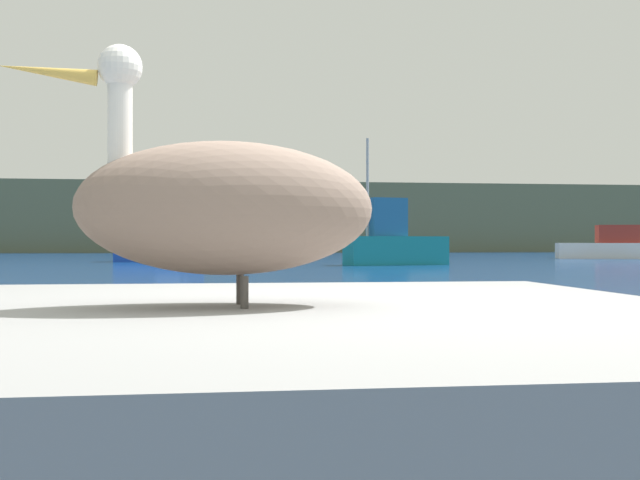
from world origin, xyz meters
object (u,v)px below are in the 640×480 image
(fishing_boat_blue, at_px, (161,242))
(fishing_boat_teal, at_px, (394,242))
(fishing_boat_white, at_px, (618,247))
(pelican, at_px, (224,205))

(fishing_boat_blue, height_order, fishing_boat_teal, fishing_boat_teal)
(fishing_boat_white, relative_size, fishing_boat_blue, 1.60)
(pelican, height_order, fishing_boat_blue, fishing_boat_blue)
(fishing_boat_blue, bearing_deg, pelican, -90.05)
(fishing_boat_blue, bearing_deg, fishing_boat_white, 1.39)
(fishing_boat_white, relative_size, fishing_boat_teal, 1.35)
(fishing_boat_teal, bearing_deg, pelican, 62.90)
(fishing_boat_white, height_order, fishing_boat_teal, fishing_boat_teal)
(fishing_boat_teal, bearing_deg, fishing_boat_blue, -46.98)
(fishing_boat_white, xyz_separation_m, fishing_boat_teal, (-16.65, -10.70, 0.31))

